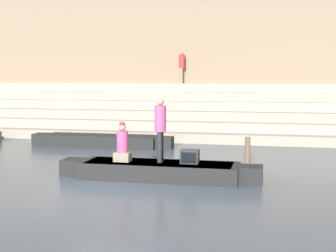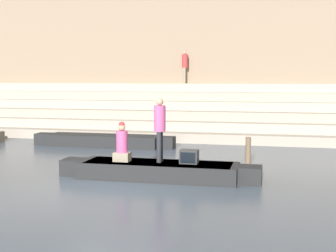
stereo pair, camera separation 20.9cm
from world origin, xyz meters
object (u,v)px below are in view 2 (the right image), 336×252
(mooring_post, at_px, (248,152))
(person_on_steps, at_px, (185,64))
(moored_boat_shore, at_px, (103,140))
(tv_set, at_px, (189,157))
(person_standing, at_px, (160,125))
(rowboat_main, at_px, (158,170))
(person_rowing, at_px, (122,145))

(mooring_post, relative_size, person_on_steps, 0.55)
(mooring_post, bearing_deg, person_on_steps, 113.21)
(moored_boat_shore, bearing_deg, mooring_post, -25.36)
(tv_set, relative_size, mooring_post, 0.54)
(person_standing, relative_size, moored_boat_shore, 0.30)
(rowboat_main, bearing_deg, person_standing, 74.49)
(person_on_steps, bearing_deg, moored_boat_shore, 157.22)
(person_on_steps, bearing_deg, person_rowing, -179.40)
(tv_set, bearing_deg, moored_boat_shore, 134.08)
(tv_set, relative_size, moored_boat_shore, 0.08)
(person_standing, bearing_deg, rowboat_main, -110.06)
(person_rowing, distance_m, tv_set, 1.93)
(moored_boat_shore, distance_m, person_on_steps, 7.04)
(person_standing, relative_size, mooring_post, 1.93)
(rowboat_main, height_order, person_rowing, person_rowing)
(tv_set, bearing_deg, person_rowing, -172.50)
(tv_set, distance_m, moored_boat_shore, 7.15)
(person_rowing, height_order, tv_set, person_rowing)
(mooring_post, bearing_deg, moored_boat_shore, 153.32)
(rowboat_main, bearing_deg, tv_set, 7.19)
(person_rowing, distance_m, person_on_steps, 11.70)
(rowboat_main, height_order, tv_set, tv_set)
(tv_set, height_order, moored_boat_shore, tv_set)
(person_standing, distance_m, person_rowing, 1.22)
(tv_set, bearing_deg, person_standing, -176.72)
(person_standing, height_order, mooring_post, person_standing)
(person_standing, distance_m, mooring_post, 3.48)
(person_standing, distance_m, moored_boat_shore, 6.74)
(rowboat_main, bearing_deg, person_on_steps, 99.76)
(person_standing, height_order, person_rowing, person_standing)
(moored_boat_shore, relative_size, person_on_steps, 3.57)
(person_standing, relative_size, tv_set, 3.61)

